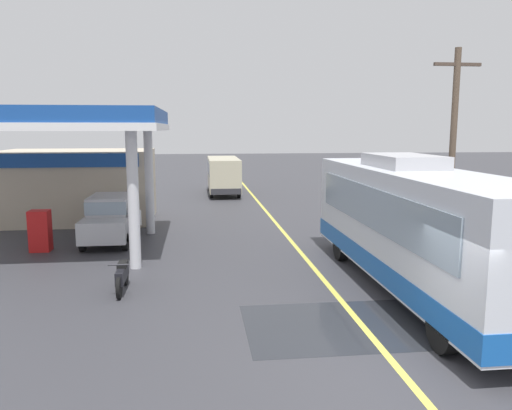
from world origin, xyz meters
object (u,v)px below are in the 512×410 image
Objects in this scene: car_at_pump at (110,216)px; motorcycle_parked_forecourt at (122,275)px; minibus_opposing_lane at (223,172)px; coach_bus_main at (415,229)px; pedestrian_near_pump at (134,221)px.

motorcycle_parked_forecourt is at bearing -78.16° from car_at_pump.
car_at_pump is 0.69× the size of minibus_opposing_lane.
coach_bus_main is 8.14m from motorcycle_parked_forecourt.
car_at_pump is 14.89m from minibus_opposing_lane.
car_at_pump is 2.33× the size of motorcycle_parked_forecourt.
minibus_opposing_lane reaches higher than car_at_pump.
coach_bus_main reaches higher than pedestrian_near_pump.
motorcycle_parked_forecourt is 5.57m from pedestrian_near_pump.
minibus_opposing_lane is 15.37m from pedestrian_near_pump.
car_at_pump is at bearing 142.60° from coach_bus_main.
pedestrian_near_pump reaches higher than motorcycle_parked_forecourt.
minibus_opposing_lane is at bearing 79.25° from motorcycle_parked_forecourt.
car_at_pump is at bearing 101.84° from motorcycle_parked_forecourt.
coach_bus_main is 1.80× the size of minibus_opposing_lane.
pedestrian_near_pump is at bearing -105.81° from minibus_opposing_lane.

